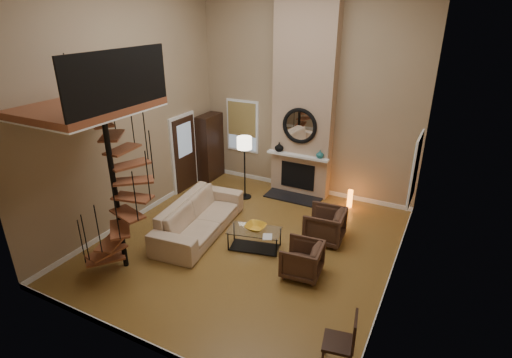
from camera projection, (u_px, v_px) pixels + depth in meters
The scene contains 32 objects.
ground at pixel (248, 244), 8.78m from camera, with size 6.00×6.50×0.01m, color olive.
back_wall at pixel (307, 92), 10.33m from camera, with size 6.00×0.02×5.50m, color #9E8666.
front_wall at pixel (123, 183), 5.03m from camera, with size 6.00×0.02×5.50m, color #9E8666.
left_wall at pixel (128, 105), 8.95m from camera, with size 0.02×6.50×5.50m, color #9E8666.
right_wall at pixel (411, 145), 6.42m from camera, with size 0.02×6.50×5.50m, color #9E8666.
baseboard_back at pixel (302, 187), 11.39m from camera, with size 6.00×0.02×0.12m, color white.
baseboard_front at pixel (146, 344), 6.11m from camera, with size 6.00×0.02×0.12m, color white.
baseboard_left at pixel (142, 212), 10.01m from camera, with size 0.02×6.50×0.12m, color white.
baseboard_right at pixel (388, 282), 7.49m from camera, with size 0.02×6.50×0.12m, color white.
chimney_breast at pixel (304, 93), 10.18m from camera, with size 1.60×0.38×5.50m, color tan.
hearth at pixel (293, 197), 10.86m from camera, with size 1.50×0.60×0.04m, color black.
firebox at pixel (298, 176), 10.89m from camera, with size 0.95×0.02×0.72m, color black.
mantel at pixel (297, 156), 10.59m from camera, with size 1.70×0.18×0.06m, color white.
mirror_frame at pixel (300, 126), 10.32m from camera, with size 0.94×0.94×0.10m, color black.
mirror_disc at pixel (300, 126), 10.32m from camera, with size 0.80×0.80×0.01m, color white.
vase_left at pixel (279, 147), 10.79m from camera, with size 0.24×0.24×0.25m, color black.
vase_right at pixel (320, 154), 10.31m from camera, with size 0.20×0.20×0.21m, color #1A5C5E.
window_back at pixel (242, 125), 11.56m from camera, with size 1.02×0.06×1.52m.
window_right at pixel (415, 168), 8.51m from camera, with size 0.06×1.02×1.52m.
entry_door at pixel (184, 153), 11.07m from camera, with size 0.10×1.05×2.16m.
loft at pixel (91, 104), 6.89m from camera, with size 1.70×2.20×1.09m.
spiral_stair at pixel (115, 184), 7.36m from camera, with size 1.47×1.47×4.06m.
hutch at pixel (210, 147), 11.83m from camera, with size 0.41×0.88×1.96m, color black.
sofa at pixel (199, 216), 9.12m from camera, with size 2.70×1.06×0.79m, color tan.
armchair_near at pixel (328, 226), 8.80m from camera, with size 0.81×0.83×0.76m, color #492F21.
armchair_far at pixel (305, 260), 7.61m from camera, with size 0.72×0.74×0.67m, color #492F21.
coffee_table at pixel (254, 237), 8.52m from camera, with size 1.21×0.80×0.43m.
bowl at pixel (256, 227), 8.47m from camera, with size 0.43×0.43×0.11m, color gold.
book at pixel (266, 237), 8.18m from camera, with size 0.19×0.25×0.02m, color gray.
floor_lamp at pixel (244, 148), 10.37m from camera, with size 0.39×0.39×1.70m.
accent_lamp at pixel (350, 199), 10.28m from camera, with size 0.13×0.13×0.47m, color orange.
side_chair at pixel (345, 339), 5.58m from camera, with size 0.50×0.49×0.94m.
Camera 1 is at (3.60, -6.57, 4.79)m, focal length 28.18 mm.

